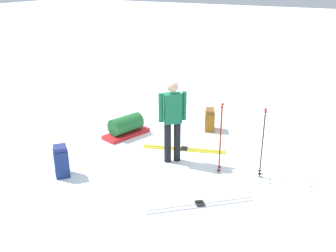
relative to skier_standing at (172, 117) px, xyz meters
name	(u,v)px	position (x,y,z in m)	size (l,w,h in m)	color
ground_plane	(168,157)	(-0.12, -0.17, -0.95)	(80.00, 80.00, 0.00)	white
skier_standing	(172,117)	(0.00, 0.00, 0.00)	(0.43, 0.43, 1.70)	black
ski_pair_near	(200,204)	(1.22, 1.19, -0.94)	(1.37, 1.48, 0.05)	silver
ski_pair_far	(184,149)	(-0.60, -0.04, -0.94)	(0.74, 1.79, 0.05)	#ADA622
backpack_large_dark	(61,161)	(1.58, -1.53, -0.65)	(0.39, 0.40, 0.61)	navy
backpack_bright	(210,120)	(-1.94, -0.02, -0.69)	(0.44, 0.37, 0.54)	brown
ski_poles_planted_near	(263,140)	(-0.29, 1.75, -0.21)	(0.20, 0.11, 1.34)	black
ski_poles_planted_far	(221,135)	(-0.04, 1.02, -0.19)	(0.21, 0.11, 1.39)	maroon
gear_sled	(126,127)	(-0.64, -1.61, -0.73)	(1.21, 0.74, 0.49)	red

